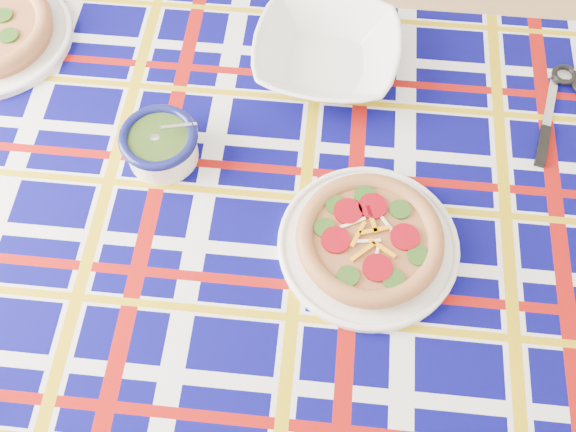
% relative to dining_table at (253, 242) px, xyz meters
% --- Properties ---
extents(floor, '(4.00, 4.00, 0.00)m').
position_rel_dining_table_xyz_m(floor, '(0.37, 0.00, -0.75)').
color(floor, tan).
rests_on(floor, ground).
extents(dining_table, '(1.83, 1.19, 0.83)m').
position_rel_dining_table_xyz_m(dining_table, '(0.00, 0.00, 0.00)').
color(dining_table, brown).
rests_on(dining_table, floor).
extents(tablecloth, '(1.86, 1.23, 0.12)m').
position_rel_dining_table_xyz_m(tablecloth, '(0.00, 0.00, 0.03)').
color(tablecloth, '#060455').
rests_on(tablecloth, dining_table).
extents(main_focaccia_plate, '(0.34, 0.34, 0.06)m').
position_rel_dining_table_xyz_m(main_focaccia_plate, '(0.22, -0.02, 0.12)').
color(main_focaccia_plate, '#A4623A').
rests_on(main_focaccia_plate, tablecloth).
extents(pesto_bowl, '(0.16, 0.16, 0.09)m').
position_rel_dining_table_xyz_m(pesto_bowl, '(-0.19, 0.12, 0.13)').
color(pesto_bowl, '#1E360E').
rests_on(pesto_bowl, tablecloth).
extents(serving_bowl, '(0.31, 0.31, 0.07)m').
position_rel_dining_table_xyz_m(serving_bowl, '(0.09, 0.39, 0.12)').
color(serving_bowl, white).
rests_on(serving_bowl, tablecloth).
extents(table_knife, '(0.06, 0.24, 0.01)m').
position_rel_dining_table_xyz_m(table_knife, '(0.55, 0.35, 0.09)').
color(table_knife, silver).
rests_on(table_knife, tablecloth).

